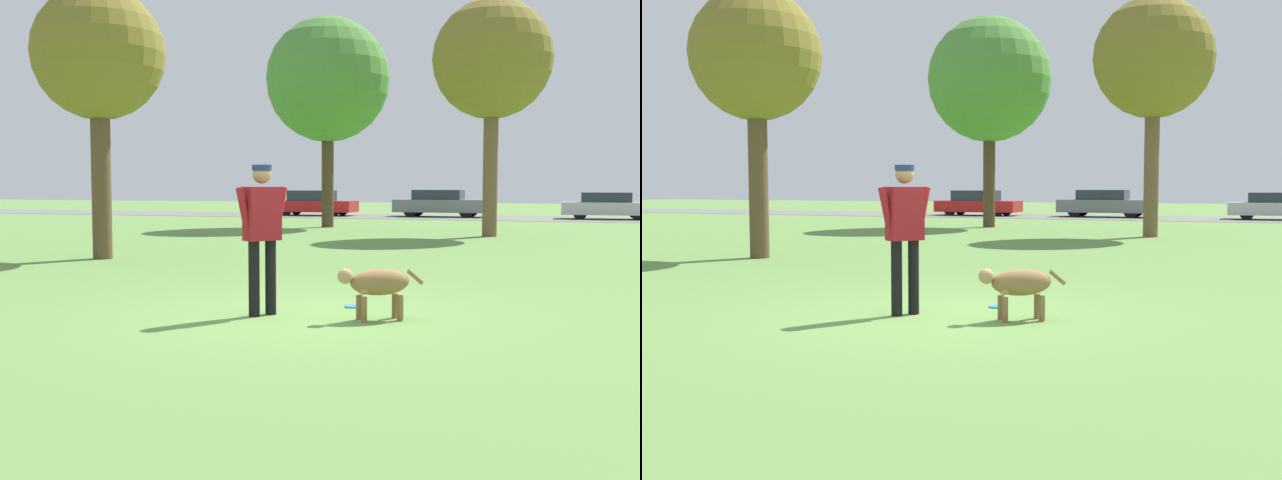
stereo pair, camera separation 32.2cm
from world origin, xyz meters
TOP-DOWN VIEW (x-y plane):
  - ground_plane at (0.00, 0.00)m, footprint 120.00×120.00m
  - far_road_strip at (0.00, 28.22)m, footprint 120.00×6.00m
  - person at (-0.39, -0.13)m, footprint 0.47×0.61m
  - dog at (0.96, 0.00)m, footprint 0.90×0.70m
  - frisbee at (0.44, 0.79)m, footprint 0.20×0.20m
  - tree_far_left at (-5.84, 18.09)m, footprint 4.54×4.54m
  - tree_mid_center at (0.44, 14.86)m, footprint 3.55×3.55m
  - tree_near_left at (-6.36, 5.07)m, footprint 2.72×2.72m
  - parked_car_red at (-10.05, 28.13)m, footprint 4.33×1.73m
  - parked_car_grey at (-3.57, 28.59)m, footprint 4.58×1.82m
  - parked_car_silver at (4.13, 28.44)m, footprint 4.15×1.75m

SIDE VIEW (x-z plane):
  - ground_plane at x=0.00m, z-range 0.00..0.00m
  - far_road_strip at x=0.00m, z-range 0.00..0.01m
  - frisbee at x=0.44m, z-range 0.00..0.02m
  - dog at x=0.96m, z-range 0.11..0.72m
  - parked_car_silver at x=4.13m, z-range 0.00..1.23m
  - parked_car_red at x=-10.05m, z-range -0.02..1.28m
  - parked_car_grey at x=-3.57m, z-range 0.00..1.34m
  - person at x=-0.39m, z-range 0.17..1.94m
  - tree_near_left at x=-6.36m, z-range 1.38..6.98m
  - tree_mid_center at x=0.44m, z-range 1.71..8.77m
  - tree_far_left at x=-5.84m, z-range 1.54..9.21m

